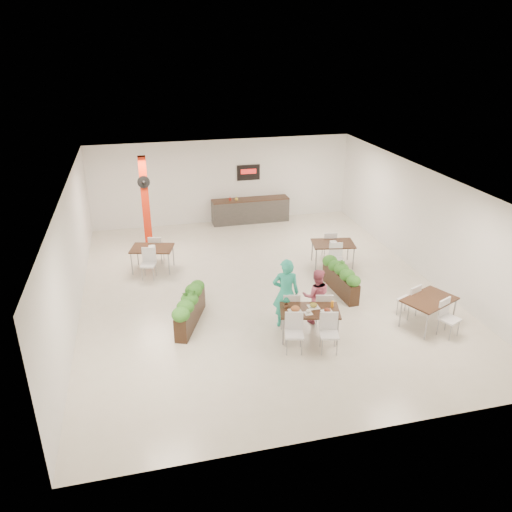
{
  "coord_description": "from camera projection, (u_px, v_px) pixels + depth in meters",
  "views": [
    {
      "loc": [
        -3.2,
        -12.45,
        6.65
      ],
      "look_at": [
        -0.19,
        -0.13,
        1.1
      ],
      "focal_mm": 35.0,
      "sensor_mm": 36.0,
      "label": 1
    }
  ],
  "objects": [
    {
      "name": "side_table_c",
      "position": [
        429.0,
        303.0,
        12.35
      ],
      "size": [
        1.54,
        1.65,
        0.92
      ],
      "rotation": [
        0.0,
        0.0,
        0.42
      ],
      "color": "black",
      "rests_on": "ground"
    },
    {
      "name": "service_counter",
      "position": [
        250.0,
        210.0,
        19.49
      ],
      "size": [
        3.0,
        0.64,
        2.2
      ],
      "color": "#33302D",
      "rests_on": "ground"
    },
    {
      "name": "planter_left",
      "position": [
        190.0,
        306.0,
        12.46
      ],
      "size": [
        0.98,
        1.85,
        1.02
      ],
      "rotation": [
        0.0,
        0.0,
        1.19
      ],
      "color": "black",
      "rests_on": "ground"
    },
    {
      "name": "main_table",
      "position": [
        309.0,
        314.0,
        11.84
      ],
      "size": [
        1.57,
        1.87,
        0.92
      ],
      "rotation": [
        0.0,
        0.0,
        -0.24
      ],
      "color": "black",
      "rests_on": "ground"
    },
    {
      "name": "diner_man",
      "position": [
        286.0,
        293.0,
        12.23
      ],
      "size": [
        0.75,
        0.58,
        1.82
      ],
      "primitive_type": "imported",
      "rotation": [
        0.0,
        0.0,
        2.9
      ],
      "color": "teal",
      "rests_on": "ground"
    },
    {
      "name": "red_column",
      "position": [
        146.0,
        203.0,
        16.5
      ],
      "size": [
        0.4,
        0.41,
        3.2
      ],
      "color": "red",
      "rests_on": "ground"
    },
    {
      "name": "planter_right",
      "position": [
        341.0,
        276.0,
        14.04
      ],
      "size": [
        0.49,
        1.87,
        0.98
      ],
      "rotation": [
        0.0,
        0.0,
        1.63
      ],
      "color": "black",
      "rests_on": "ground"
    },
    {
      "name": "ground",
      "position": [
        261.0,
        288.0,
        14.44
      ],
      "size": [
        12.0,
        12.0,
        0.0
      ],
      "primitive_type": "plane",
      "color": "beige",
      "rests_on": "ground"
    },
    {
      "name": "diner_woman",
      "position": [
        316.0,
        296.0,
        12.48
      ],
      "size": [
        0.82,
        0.7,
        1.45
      ],
      "primitive_type": "imported",
      "rotation": [
        0.0,
        0.0,
        2.9
      ],
      "color": "#D55E7B",
      "rests_on": "ground"
    },
    {
      "name": "side_table_a",
      "position": [
        152.0,
        251.0,
        15.35
      ],
      "size": [
        1.44,
        1.67,
        0.92
      ],
      "rotation": [
        0.0,
        0.0,
        -0.27
      ],
      "color": "black",
      "rests_on": "ground"
    },
    {
      "name": "side_table_b",
      "position": [
        333.0,
        246.0,
        15.7
      ],
      "size": [
        1.43,
        1.67,
        0.92
      ],
      "rotation": [
        0.0,
        0.0,
        -0.18
      ],
      "color": "black",
      "rests_on": "ground"
    },
    {
      "name": "room_shell",
      "position": [
        261.0,
        223.0,
        13.64
      ],
      "size": [
        10.1,
        12.1,
        3.22
      ],
      "color": "white",
      "rests_on": "ground"
    }
  ]
}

